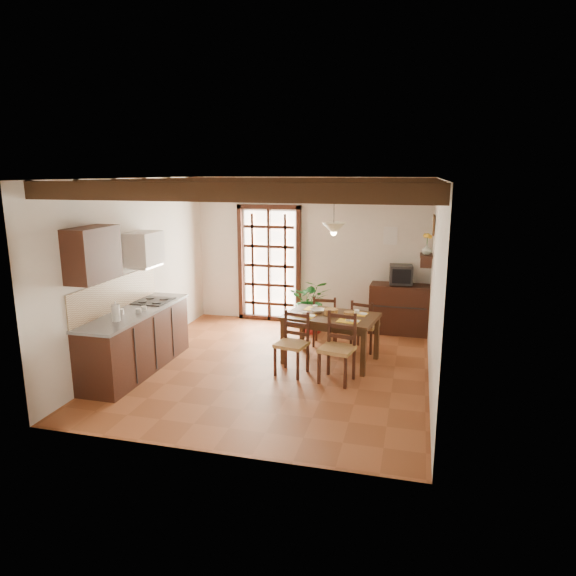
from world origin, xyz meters
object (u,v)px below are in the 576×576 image
(chair_near_left, at_px, (292,355))
(chair_far_right, at_px, (364,335))
(sideboard, at_px, (399,309))
(potted_plant, at_px, (311,302))
(crt_tv, at_px, (401,275))
(chair_near_right, at_px, (337,361))
(pendant_lamp, at_px, (334,227))
(kitchen_counter, at_px, (136,340))
(chair_far_left, at_px, (325,329))
(dining_table, at_px, (331,321))

(chair_near_left, bearing_deg, chair_far_right, 66.50)
(sideboard, distance_m, potted_plant, 1.61)
(crt_tv, bearing_deg, potted_plant, -172.91)
(chair_near_right, bearing_deg, potted_plant, 122.20)
(pendant_lamp, bearing_deg, chair_far_right, 49.81)
(chair_near_right, bearing_deg, kitchen_counter, -162.56)
(chair_near_right, bearing_deg, pendant_lamp, 116.08)
(chair_far_right, distance_m, sideboard, 1.24)
(chair_near_right, relative_size, sideboard, 0.92)
(chair_far_left, bearing_deg, sideboard, -143.05)
(kitchen_counter, xyz_separation_m, potted_plant, (2.12, 2.48, 0.10))
(sideboard, bearing_deg, kitchen_counter, -140.87)
(chair_far_right, relative_size, potted_plant, 0.40)
(chair_near_right, distance_m, potted_plant, 2.34)
(dining_table, bearing_deg, kitchen_counter, -149.05)
(chair_far_right, height_order, potted_plant, potted_plant)
(chair_near_left, bearing_deg, kitchen_counter, -157.28)
(chair_near_left, height_order, sideboard, chair_near_left)
(potted_plant, bearing_deg, chair_near_left, -85.95)
(chair_far_right, bearing_deg, kitchen_counter, 42.97)
(kitchen_counter, distance_m, chair_far_right, 3.61)
(chair_near_left, relative_size, chair_far_left, 1.05)
(sideboard, bearing_deg, dining_table, -117.17)
(chair_far_right, xyz_separation_m, sideboard, (0.51, 1.12, 0.18))
(crt_tv, bearing_deg, pendant_lamp, -125.36)
(chair_near_right, distance_m, sideboard, 2.62)
(crt_tv, bearing_deg, sideboard, 85.00)
(chair_far_right, height_order, pendant_lamp, pendant_lamp)
(kitchen_counter, relative_size, dining_table, 1.49)
(crt_tv, bearing_deg, chair_near_left, -125.78)
(chair_far_left, bearing_deg, chair_near_right, 103.18)
(chair_far_left, bearing_deg, pendant_lamp, 105.38)
(dining_table, distance_m, pendant_lamp, 1.43)
(chair_far_left, xyz_separation_m, chair_far_right, (0.68, -0.11, -0.00))
(kitchen_counter, relative_size, sideboard, 2.12)
(kitchen_counter, relative_size, potted_plant, 1.05)
(chair_near_left, height_order, pendant_lamp, pendant_lamp)
(kitchen_counter, xyz_separation_m, dining_table, (2.72, 1.07, 0.18))
(chair_far_right, xyz_separation_m, crt_tv, (0.51, 1.11, 0.82))
(sideboard, relative_size, pendant_lamp, 1.25)
(chair_far_left, relative_size, pendant_lamp, 1.03)
(chair_near_left, relative_size, potted_plant, 0.43)
(pendant_lamp, bearing_deg, chair_near_left, -121.71)
(chair_near_right, relative_size, chair_far_left, 1.11)
(dining_table, relative_size, pendant_lamp, 1.78)
(potted_plant, bearing_deg, pendant_lamp, -65.42)
(kitchen_counter, height_order, chair_near_left, kitchen_counter)
(sideboard, height_order, potted_plant, potted_plant)
(crt_tv, xyz_separation_m, pendant_lamp, (-0.97, -1.65, 0.99))
(kitchen_counter, height_order, chair_far_left, kitchen_counter)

